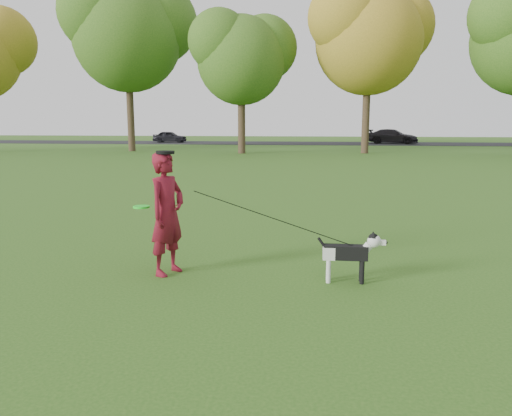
# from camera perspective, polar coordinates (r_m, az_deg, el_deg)

# --- Properties ---
(ground) EXTENTS (120.00, 120.00, 0.00)m
(ground) POSITION_cam_1_polar(r_m,az_deg,el_deg) (7.31, 0.82, -7.24)
(ground) COLOR #285116
(ground) RESTS_ON ground
(road) EXTENTS (120.00, 7.00, 0.02)m
(road) POSITION_cam_1_polar(r_m,az_deg,el_deg) (46.99, 5.80, 7.37)
(road) COLOR black
(road) RESTS_ON ground
(man) EXTENTS (0.63, 0.75, 1.74)m
(man) POSITION_cam_1_polar(r_m,az_deg,el_deg) (7.12, -10.12, -0.63)
(man) COLOR #5D0D22
(man) RESTS_ON ground
(dog) EXTENTS (0.93, 0.19, 0.71)m
(dog) POSITION_cam_1_polar(r_m,az_deg,el_deg) (6.83, 10.79, -4.88)
(dog) COLOR black
(dog) RESTS_ON ground
(car_left) EXTENTS (3.20, 1.30, 1.09)m
(car_left) POSITION_cam_1_polar(r_m,az_deg,el_deg) (48.94, -9.82, 8.03)
(car_left) COLOR black
(car_left) RESTS_ON road
(car_right) EXTENTS (4.84, 3.08, 1.31)m
(car_right) POSITION_cam_1_polar(r_m,az_deg,el_deg) (47.50, 15.36, 7.90)
(car_right) COLOR black
(car_right) RESTS_ON road
(man_held_items) EXTENTS (3.16, 0.28, 1.28)m
(man_held_items) POSITION_cam_1_polar(r_m,az_deg,el_deg) (6.77, 1.74, -1.06)
(man_held_items) COLOR #1FFB27
(man_held_items) RESTS_ON ground
(tree_row) EXTENTS (51.74, 8.86, 12.01)m
(tree_row) POSITION_cam_1_polar(r_m,az_deg,el_deg) (33.49, 3.05, 19.04)
(tree_row) COLOR #38281C
(tree_row) RESTS_ON ground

